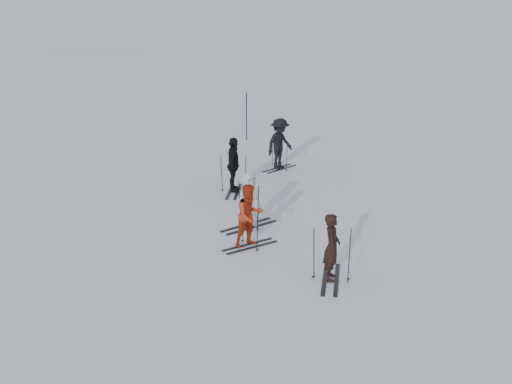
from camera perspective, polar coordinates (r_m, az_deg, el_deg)
ground at (r=17.10m, az=-1.14°, el=-4.15°), size 120.00×120.00×0.00m
skier_near_dark at (r=14.56m, az=6.76°, el=-4.98°), size 0.48×0.63×1.57m
skier_red at (r=16.30m, az=-0.57°, el=-2.20°), size 0.97×1.01×1.64m
skier_grey at (r=17.68m, az=-0.66°, el=-0.77°), size 0.80×0.89×1.53m
skier_uphill_left at (r=20.71m, az=-2.02°, el=2.36°), size 0.69×1.12×1.78m
skier_uphill_far at (r=23.42m, az=2.12°, el=4.26°), size 1.12×1.37×1.85m
skis_near_dark at (r=14.61m, az=6.74°, el=-5.46°), size 1.93×1.27×1.30m
skis_red at (r=16.38m, az=-0.57°, el=-3.00°), size 1.77×1.60×1.15m
skis_grey at (r=17.71m, az=-0.66°, el=-1.10°), size 2.04×1.74×1.31m
skis_uphill_left at (r=20.78m, az=-2.01°, el=1.67°), size 1.91×1.33×1.26m
skis_uphill_far at (r=23.51m, az=2.11°, el=3.43°), size 1.77×1.40×1.15m
piste_marker at (r=28.07m, az=-0.84°, el=6.75°), size 0.05×0.05×2.07m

